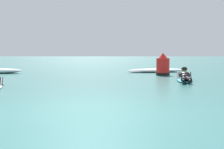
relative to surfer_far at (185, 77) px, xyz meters
name	(u,v)px	position (x,y,z in m)	size (l,w,h in m)	color
ground_plane	(107,74)	(-2.90, 3.97, -0.13)	(120.00, 120.00, 0.00)	#387A75
surfer_far	(185,77)	(0.00, 0.00, 0.00)	(0.93, 2.74, 0.54)	#2DB2D1
whitewater_front	(156,70)	(-0.41, 4.94, -0.04)	(3.21, 1.62, 0.20)	white
channel_marker_buoy	(163,66)	(-0.38, 2.84, 0.26)	(0.62, 0.62, 1.01)	red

